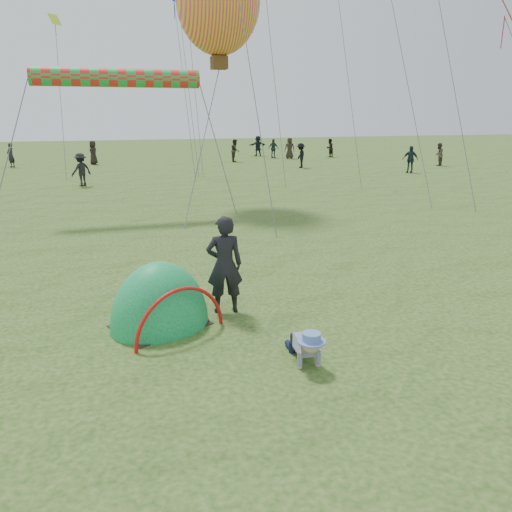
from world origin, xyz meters
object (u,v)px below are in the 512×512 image
object	(u,v)px
crawling_toddler	(306,344)
balloon_kite	(218,6)
popup_tent	(161,325)
standing_adult	(225,265)

from	to	relation	value
crawling_toddler	balloon_kite	xyz separation A→B (m)	(2.29, 14.68, 7.40)
balloon_kite	crawling_toddler	bearing A→B (deg)	-98.87
crawling_toddler	popup_tent	size ratio (longest dim) A/B	0.33
crawling_toddler	standing_adult	bearing A→B (deg)	110.05
popup_tent	standing_adult	bearing A→B (deg)	-11.54
crawling_toddler	popup_tent	distance (m)	2.84
crawling_toddler	balloon_kite	distance (m)	16.60
popup_tent	standing_adult	world-z (taller)	standing_adult
standing_adult	balloon_kite	distance (m)	14.37
popup_tent	balloon_kite	distance (m)	15.38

